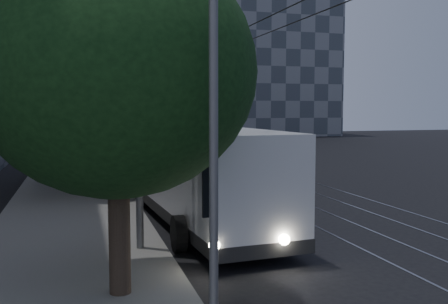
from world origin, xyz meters
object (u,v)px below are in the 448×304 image
at_px(car_white_c, 115,145).
at_px(car_white_d, 124,140).
at_px(streetlamp_far, 111,72).
at_px(car_white_b, 139,154).
at_px(trolleybus, 191,169).
at_px(pickup_silver, 144,169).
at_px(streetlamp_near, 153,16).
at_px(car_white_a, 141,153).

bearing_deg(car_white_c, car_white_d, 60.57).
bearing_deg(car_white_d, streetlamp_far, -83.30).
bearing_deg(streetlamp_far, car_white_b, 21.58).
xyz_separation_m(trolleybus, pickup_silver, (-0.64, 7.99, -0.92)).
bearing_deg(pickup_silver, streetlamp_near, -96.74).
height_order(pickup_silver, car_white_b, pickup_silver).
distance_m(car_white_b, streetlamp_far, 6.26).
height_order(car_white_d, streetlamp_far, streetlamp_far).
bearing_deg(car_white_c, streetlamp_near, -109.87).
bearing_deg(car_white_d, trolleybus, -76.66).
xyz_separation_m(car_white_a, streetlamp_far, (-2.08, -0.29, 5.81)).
relative_size(pickup_silver, car_white_d, 1.52).
relative_size(car_white_a, car_white_d, 1.00).
bearing_deg(streetlamp_near, car_white_a, 83.93).
relative_size(trolleybus, car_white_d, 3.24).
xyz_separation_m(pickup_silver, car_white_c, (-0.05, 20.19, -0.16)).
xyz_separation_m(trolleybus, streetlamp_near, (-1.86, -3.88, 4.61)).
relative_size(car_white_c, streetlamp_far, 0.38).
xyz_separation_m(car_white_b, car_white_d, (0.23, 15.49, 0.06)).
relative_size(car_white_c, car_white_d, 1.03).
distance_m(trolleybus, pickup_silver, 8.07).
bearing_deg(streetlamp_near, car_white_c, 87.89).
height_order(pickup_silver, car_white_a, pickup_silver).
xyz_separation_m(pickup_silver, car_white_d, (1.36, 26.99, -0.16)).
height_order(trolleybus, car_white_a, trolleybus).
bearing_deg(car_white_c, streetlamp_far, -112.78).
xyz_separation_m(car_white_d, streetlamp_far, (-2.24, -16.28, 5.81)).
distance_m(car_white_a, streetlamp_far, 6.18).
bearing_deg(car_white_a, car_white_d, 76.47).
distance_m(pickup_silver, streetlamp_near, 13.15).
bearing_deg(trolleybus, car_white_c, 87.47).
xyz_separation_m(car_white_a, streetlamp_near, (-2.43, -22.87, 5.69)).
distance_m(car_white_d, streetlamp_near, 39.36).
distance_m(pickup_silver, car_white_d, 27.02).
bearing_deg(pickup_silver, car_white_d, 86.28).
bearing_deg(car_white_a, pickup_silver, -109.24).
distance_m(car_white_a, car_white_b, 0.51).
height_order(car_white_c, car_white_d, car_white_d).
bearing_deg(car_white_c, car_white_b, -100.07).
xyz_separation_m(trolleybus, car_white_d, (0.72, 34.97, -1.08)).
bearing_deg(car_white_a, streetlamp_near, -109.05).
bearing_deg(car_white_b, trolleybus, -72.01).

